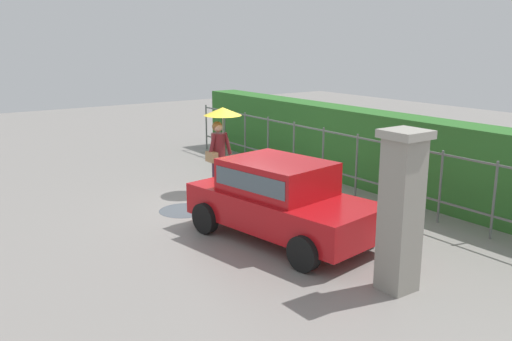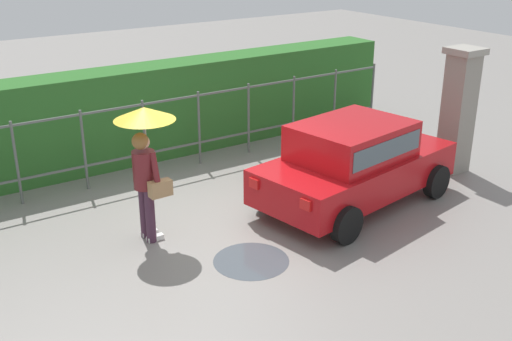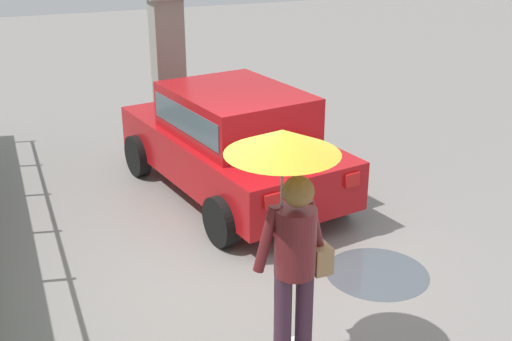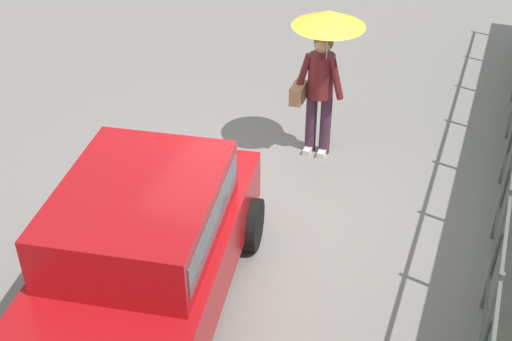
# 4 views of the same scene
# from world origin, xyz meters

# --- Properties ---
(ground_plane) EXTENTS (40.00, 40.00, 0.00)m
(ground_plane) POSITION_xyz_m (0.00, 0.00, 0.00)
(ground_plane) COLOR gray
(car) EXTENTS (3.93, 2.33, 1.48)m
(car) POSITION_xyz_m (2.17, -0.61, 0.80)
(car) COLOR #B71116
(car) RESTS_ON ground
(pedestrian) EXTENTS (0.91, 0.91, 2.07)m
(pedestrian) POSITION_xyz_m (-1.26, 0.19, 1.49)
(pedestrian) COLOR #47283D
(pedestrian) RESTS_ON ground
(gate_pillar) EXTENTS (0.60, 0.60, 2.42)m
(gate_pillar) POSITION_xyz_m (4.90, -0.51, 1.24)
(gate_pillar) COLOR gray
(gate_pillar) RESTS_ON ground
(fence_section) EXTENTS (11.84, 0.05, 1.50)m
(fence_section) POSITION_xyz_m (-0.23, 2.59, 0.83)
(fence_section) COLOR #59605B
(fence_section) RESTS_ON ground
(hedge_row) EXTENTS (12.79, 0.90, 1.90)m
(hedge_row) POSITION_xyz_m (-0.23, 3.58, 0.95)
(hedge_row) COLOR #2D6B28
(hedge_row) RESTS_ON ground
(puddle_near) EXTENTS (1.10, 1.10, 0.00)m
(puddle_near) POSITION_xyz_m (-0.38, -1.30, 0.00)
(puddle_near) COLOR #4C545B
(puddle_near) RESTS_ON ground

